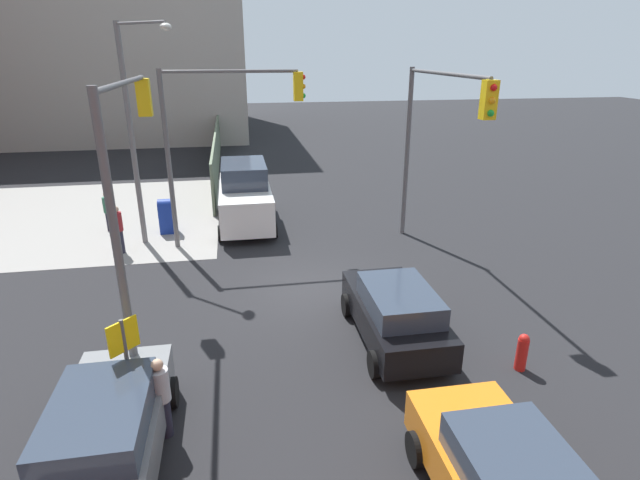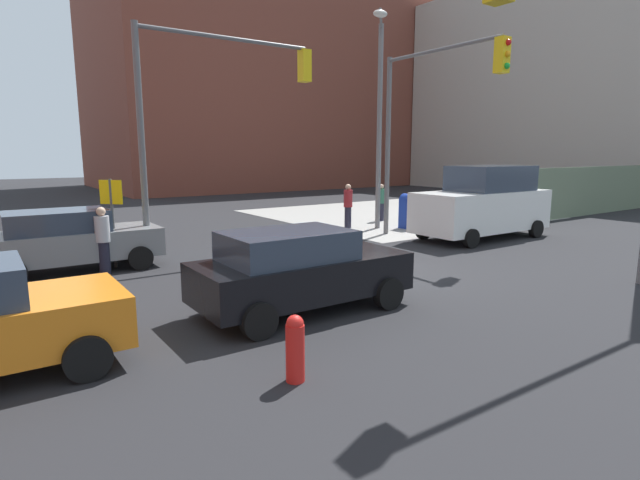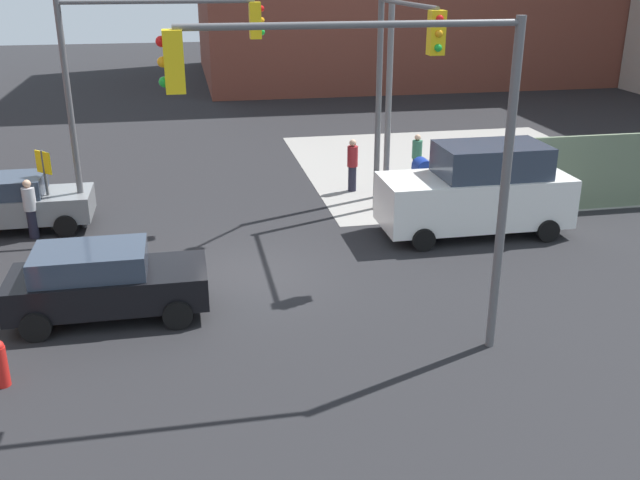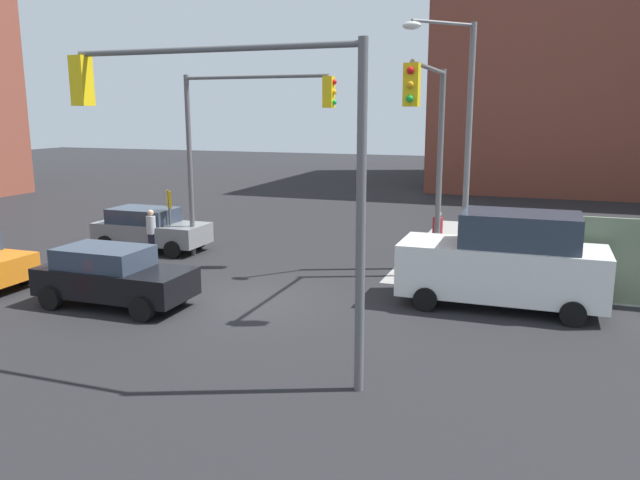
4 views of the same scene
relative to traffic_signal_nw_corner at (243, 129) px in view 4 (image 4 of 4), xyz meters
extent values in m
plane|color=black|center=(2.33, -4.50, -4.64)|extent=(120.00, 120.00, 0.00)
cube|color=gray|center=(11.33, 4.50, -4.64)|extent=(12.00, 12.00, 0.01)
cylinder|color=#59595B|center=(-2.17, 0.00, -1.39)|extent=(0.18, 0.18, 6.50)
cylinder|color=#59595B|center=(0.49, 0.00, 1.74)|extent=(5.31, 0.12, 0.12)
cube|color=yellow|center=(3.14, 0.00, 1.21)|extent=(0.32, 0.36, 1.00)
sphere|color=red|center=(3.32, 0.00, 1.53)|extent=(0.18, 0.18, 0.18)
sphere|color=orange|center=(3.32, 0.00, 1.21)|extent=(0.18, 0.18, 0.18)
sphere|color=green|center=(3.32, 0.00, 0.89)|extent=(0.18, 0.18, 0.18)
cylinder|color=#59595B|center=(6.83, -9.00, -1.39)|extent=(0.18, 0.18, 6.50)
cylinder|color=#59595B|center=(3.85, -9.00, 1.74)|extent=(5.97, 0.12, 0.12)
cube|color=yellow|center=(0.86, -9.00, 1.21)|extent=(0.32, 0.36, 1.00)
sphere|color=red|center=(0.68, -9.00, 1.53)|extent=(0.18, 0.18, 0.18)
sphere|color=orange|center=(0.68, -9.00, 1.21)|extent=(0.18, 0.18, 0.18)
sphere|color=green|center=(0.68, -9.00, 0.89)|extent=(0.18, 0.18, 0.18)
cylinder|color=#59595B|center=(6.83, 0.00, -1.39)|extent=(0.18, 0.18, 6.50)
cylinder|color=#59595B|center=(6.83, -2.38, 1.74)|extent=(0.12, 4.76, 0.12)
cube|color=yellow|center=(6.83, -4.76, 1.21)|extent=(0.36, 0.32, 1.00)
sphere|color=red|center=(6.83, -4.94, 1.53)|extent=(0.18, 0.18, 0.18)
sphere|color=orange|center=(6.83, -4.94, 1.21)|extent=(0.18, 0.18, 0.18)
sphere|color=green|center=(6.83, -4.94, 0.89)|extent=(0.18, 0.18, 0.18)
cylinder|color=slate|center=(7.53, 1.30, -0.64)|extent=(0.20, 0.20, 8.00)
cylinder|color=slate|center=(6.72, 0.41, 3.26)|extent=(1.69, 1.84, 0.10)
ellipsoid|color=silver|center=(5.91, -0.47, 3.11)|extent=(0.56, 0.36, 0.24)
cylinder|color=#4C4C4C|center=(-3.07, -0.08, -3.44)|extent=(0.08, 0.08, 2.40)
cube|color=yellow|center=(-3.07, -0.08, -2.59)|extent=(0.48, 0.48, 0.64)
cube|color=navy|center=(8.53, 0.50, -4.07)|extent=(0.56, 0.64, 1.15)
cylinder|color=navy|center=(8.53, 0.50, -3.49)|extent=(0.56, 0.64, 0.56)
cube|color=black|center=(-0.90, -6.14, -3.95)|extent=(4.26, 1.80, 0.75)
cube|color=#2D3847|center=(-1.24, -6.14, -3.30)|extent=(2.38, 1.58, 0.55)
cylinder|color=black|center=(0.54, -5.24, -4.32)|extent=(0.64, 0.22, 0.64)
cylinder|color=black|center=(0.54, -7.04, -4.32)|extent=(0.64, 0.22, 0.64)
cylinder|color=black|center=(-2.35, -5.24, -4.32)|extent=(0.64, 0.22, 0.64)
cylinder|color=black|center=(-2.35, -7.04, -4.32)|extent=(0.64, 0.22, 0.64)
cube|color=slate|center=(-4.05, 0.16, -3.95)|extent=(4.31, 1.80, 0.75)
cube|color=#2D3847|center=(-4.39, 0.16, -3.30)|extent=(2.41, 1.58, 0.55)
cylinder|color=black|center=(-2.58, 1.06, -4.32)|extent=(0.64, 0.22, 0.64)
cylinder|color=black|center=(-2.58, -0.74, -4.32)|extent=(0.64, 0.22, 0.64)
cylinder|color=black|center=(-5.51, 1.06, -4.32)|extent=(0.64, 0.22, 0.64)
cylinder|color=black|center=(-5.51, -0.74, -4.32)|extent=(0.64, 0.22, 0.64)
cylinder|color=black|center=(-4.99, -5.27, -4.32)|extent=(0.64, 0.22, 0.64)
cube|color=white|center=(9.00, -2.70, -3.62)|extent=(5.40, 2.10, 1.40)
cube|color=#2D3847|center=(9.43, -2.70, -2.47)|extent=(3.02, 1.85, 0.90)
cylinder|color=black|center=(7.16, -3.75, -4.32)|extent=(0.64, 0.22, 0.64)
cylinder|color=black|center=(7.16, -1.65, -4.32)|extent=(0.64, 0.22, 0.64)
cylinder|color=black|center=(10.83, -3.75, -4.32)|extent=(0.64, 0.22, 0.64)
cylinder|color=black|center=(10.83, -1.65, -4.32)|extent=(0.64, 0.22, 0.64)
cylinder|color=#2D664C|center=(9.13, 2.90, -3.50)|extent=(0.36, 0.36, 0.65)
sphere|color=tan|center=(9.13, 2.90, -3.07)|extent=(0.22, 0.22, 0.22)
cylinder|color=#1E1E2D|center=(9.13, 2.90, -4.23)|extent=(0.28, 0.28, 0.82)
cylinder|color=#B2B2B7|center=(-3.47, -0.70, -3.47)|extent=(0.36, 0.36, 0.66)
sphere|color=tan|center=(-3.47, -0.70, -3.03)|extent=(0.23, 0.23, 0.23)
cylinder|color=#1E1E2D|center=(-3.47, -0.70, -4.22)|extent=(0.28, 0.28, 0.84)
cylinder|color=maroon|center=(6.53, 2.00, -3.41)|extent=(0.36, 0.36, 0.70)
sphere|color=tan|center=(6.53, 2.00, -2.94)|extent=(0.24, 0.24, 0.24)
cylinder|color=#1E1E2D|center=(6.53, 2.00, -4.20)|extent=(0.28, 0.28, 0.88)
camera|label=1|loc=(-11.66, -2.34, 2.42)|focal=28.00mm
camera|label=2|loc=(-6.03, -14.15, -1.56)|focal=28.00mm
camera|label=3|loc=(0.94, -21.01, 2.66)|focal=40.00mm
camera|label=4|loc=(9.87, -19.74, 0.60)|focal=35.00mm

